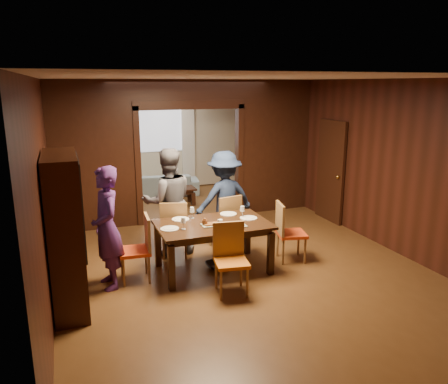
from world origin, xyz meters
name	(u,v)px	position (x,y,z in m)	size (l,w,h in m)	color
floor	(216,243)	(0.00, 0.00, 0.00)	(9.00, 9.00, 0.00)	#563418
ceiling	(215,78)	(0.00, 0.00, 2.90)	(5.50, 9.00, 0.02)	silver
room_walls	(186,147)	(0.00, 1.89, 1.51)	(5.52, 9.01, 2.90)	black
person_purple	(107,228)	(-1.99, -1.10, 0.87)	(0.64, 0.42, 1.74)	#482161
person_grey	(168,202)	(-0.90, -0.15, 0.90)	(0.88, 0.68, 1.80)	#54535A
person_navy	(224,199)	(0.12, -0.11, 0.85)	(1.09, 0.63, 1.69)	#1B2845
sofa	(162,184)	(-0.13, 3.85, 0.27)	(1.88, 0.73, 0.55)	#88A2B2
serving_bowl	(216,219)	(-0.36, -1.04, 0.80)	(0.34, 0.34, 0.08)	black
dining_table	(213,247)	(-0.43, -1.09, 0.38)	(1.69, 1.05, 0.76)	black
coffee_table	(178,196)	(0.02, 2.77, 0.20)	(0.80, 0.50, 0.40)	black
chair_left	(134,249)	(-1.62, -1.03, 0.48)	(0.44, 0.44, 0.97)	#E24015
chair_right	(292,232)	(0.89, -1.16, 0.48)	(0.44, 0.44, 0.97)	red
chair_far_l	(175,228)	(-0.83, -0.30, 0.48)	(0.44, 0.44, 0.97)	orange
chair_far_r	(224,221)	(0.07, -0.25, 0.48)	(0.44, 0.44, 0.97)	red
chair_near	(231,260)	(-0.45, -1.90, 0.48)	(0.44, 0.44, 0.97)	#C15F12
hutch	(66,233)	(-2.53, -1.50, 1.00)	(0.40, 1.20, 2.00)	black
door_right	(330,171)	(2.70, 0.50, 1.05)	(0.06, 0.90, 2.10)	black
window_far	(160,127)	(0.00, 4.44, 1.70)	(1.20, 0.03, 1.30)	silver
curtain_left	(133,145)	(-0.75, 4.40, 1.25)	(0.35, 0.06, 2.40)	white
curtain_right	(188,143)	(0.75, 4.40, 1.25)	(0.35, 0.06, 2.40)	white
plate_left	(170,229)	(-1.11, -1.12, 0.77)	(0.27, 0.27, 0.01)	silver
plate_far_l	(181,219)	(-0.84, -0.74, 0.77)	(0.27, 0.27, 0.01)	white
plate_far_r	(228,214)	(-0.04, -0.73, 0.77)	(0.27, 0.27, 0.01)	white
plate_right	(249,218)	(0.17, -1.05, 0.77)	(0.27, 0.27, 0.01)	white
plate_near	(222,229)	(-0.40, -1.40, 0.77)	(0.27, 0.27, 0.01)	silver
platter_a	(211,224)	(-0.49, -1.18, 0.78)	(0.30, 0.20, 0.04)	gray
platter_b	(236,225)	(-0.16, -1.35, 0.78)	(0.30, 0.20, 0.04)	gray
wineglass_left	(183,223)	(-0.93, -1.21, 0.85)	(0.08, 0.08, 0.18)	silver
wineglass_far	(192,213)	(-0.65, -0.73, 0.85)	(0.08, 0.08, 0.18)	white
wineglass_right	(242,212)	(0.11, -0.95, 0.85)	(0.08, 0.08, 0.18)	silver
tumbler	(220,224)	(-0.42, -1.36, 0.83)	(0.07, 0.07, 0.14)	silver
condiment_jar	(205,222)	(-0.58, -1.15, 0.82)	(0.08, 0.08, 0.11)	#4F2912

